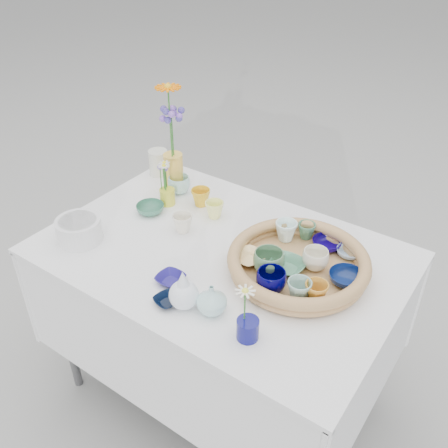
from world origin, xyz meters
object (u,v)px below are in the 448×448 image
Objects in this scene: display_table at (221,389)px; tall_vase_yellow at (174,171)px; bud_vase_seafoam at (212,299)px; wicker_tray at (298,264)px.

tall_vase_yellow reaches higher than display_table.
bud_vase_seafoam is (0.15, -0.26, 0.81)m from display_table.
bud_vase_seafoam is 0.79m from tall_vase_yellow.
display_table is 0.98m from tall_vase_yellow.
wicker_tray is 4.85× the size of bud_vase_seafoam.
display_table is 8.22× the size of tall_vase_yellow.
wicker_tray is 0.34m from bud_vase_seafoam.
bud_vase_seafoam is at bearing -41.94° from tall_vase_yellow.
tall_vase_yellow is (-0.71, 0.21, 0.04)m from wicker_tray.
bud_vase_seafoam reaches higher than display_table.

